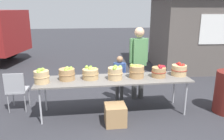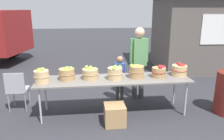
# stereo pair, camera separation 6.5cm
# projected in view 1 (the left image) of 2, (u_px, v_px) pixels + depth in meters

# --- Properties ---
(ground_plane) EXTENTS (40.00, 40.00, 0.00)m
(ground_plane) POSITION_uv_depth(u_px,v_px,m) (114.00, 112.00, 4.71)
(ground_plane) COLOR #2D2D33
(market_table) EXTENTS (3.10, 0.76, 0.75)m
(market_table) POSITION_uv_depth(u_px,v_px,m) (114.00, 80.00, 4.52)
(market_table) COLOR slate
(market_table) RESTS_ON ground
(apple_basket_green_0) EXTENTS (0.30, 0.30, 0.29)m
(apple_basket_green_0) POSITION_uv_depth(u_px,v_px,m) (41.00, 76.00, 4.22)
(apple_basket_green_0) COLOR tan
(apple_basket_green_0) RESTS_ON market_table
(apple_basket_green_1) EXTENTS (0.33, 0.33, 0.26)m
(apple_basket_green_1) POSITION_uv_depth(u_px,v_px,m) (67.00, 74.00, 4.42)
(apple_basket_green_1) COLOR #A87F51
(apple_basket_green_1) RESTS_ON market_table
(apple_basket_green_2) EXTENTS (0.34, 0.34, 0.26)m
(apple_basket_green_2) POSITION_uv_depth(u_px,v_px,m) (90.00, 73.00, 4.48)
(apple_basket_green_2) COLOR tan
(apple_basket_green_2) RESTS_ON market_table
(apple_basket_green_3) EXTENTS (0.31, 0.31, 0.28)m
(apple_basket_green_3) POSITION_uv_depth(u_px,v_px,m) (115.00, 73.00, 4.44)
(apple_basket_green_3) COLOR tan
(apple_basket_green_3) RESTS_ON market_table
(apple_basket_green_4) EXTENTS (0.32, 0.32, 0.30)m
(apple_basket_green_4) POSITION_uv_depth(u_px,v_px,m) (137.00, 71.00, 4.56)
(apple_basket_green_4) COLOR #A87F51
(apple_basket_green_4) RESTS_ON market_table
(apple_basket_red_0) EXTENTS (0.31, 0.31, 0.25)m
(apple_basket_red_0) POSITION_uv_depth(u_px,v_px,m) (159.00, 72.00, 4.60)
(apple_basket_red_0) COLOR #A87F51
(apple_basket_red_0) RESTS_ON market_table
(apple_basket_red_1) EXTENTS (0.33, 0.33, 0.29)m
(apple_basket_red_1) POSITION_uv_depth(u_px,v_px,m) (179.00, 70.00, 4.71)
(apple_basket_red_1) COLOR tan
(apple_basket_red_1) RESTS_ON market_table
(vendor_adult) EXTENTS (0.45, 0.26, 1.71)m
(vendor_adult) POSITION_uv_depth(u_px,v_px,m) (139.00, 58.00, 5.18)
(vendor_adult) COLOR #3F3F3F
(vendor_adult) RESTS_ON ground
(child_customer) EXTENTS (0.28, 0.20, 1.09)m
(child_customer) POSITION_uv_depth(u_px,v_px,m) (120.00, 75.00, 5.12)
(child_customer) COLOR #3F3F3F
(child_customer) RESTS_ON ground
(food_kiosk) EXTENTS (3.66, 3.09, 2.74)m
(food_kiosk) POSITION_uv_depth(u_px,v_px,m) (199.00, 29.00, 7.94)
(food_kiosk) COLOR #59514C
(food_kiosk) RESTS_ON ground
(folding_chair) EXTENTS (0.41, 0.41, 0.86)m
(folding_chair) POSITION_uv_depth(u_px,v_px,m) (16.00, 88.00, 4.67)
(folding_chair) COLOR #99999E
(folding_chair) RESTS_ON ground
(produce_crate) EXTENTS (0.39, 0.39, 0.39)m
(produce_crate) POSITION_uv_depth(u_px,v_px,m) (115.00, 115.00, 4.19)
(produce_crate) COLOR #A87F51
(produce_crate) RESTS_ON ground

